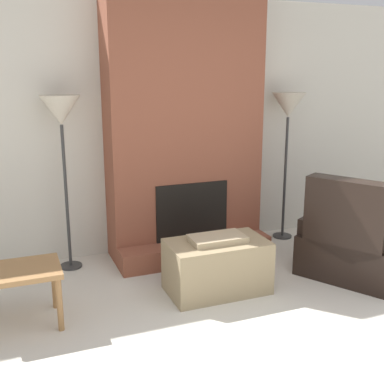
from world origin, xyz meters
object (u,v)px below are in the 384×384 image
Objects in this scene: ottoman at (217,265)px; armchair at (357,245)px; side_table at (20,278)px; floor_lamp_right at (288,110)px; floor_lamp_left at (61,117)px.

ottoman is 0.64× the size of armchair.
armchair is 3.00m from side_table.
floor_lamp_right is at bearing -24.25° from armchair.
armchair reaches higher than side_table.
ottoman reaches higher than side_table.
floor_lamp_right is at bearing -0.00° from floor_lamp_left.
ottoman is 0.52× the size of floor_lamp_right.
armchair is 3.00m from floor_lamp_left.
side_table is (-3.00, 0.12, 0.11)m from armchair.
side_table is 0.35× the size of floor_lamp_right.
ottoman is 1.40m from armchair.
floor_lamp_right is at bearing 19.04° from side_table.
floor_lamp_right is (-0.11, 1.11, 1.18)m from armchair.
side_table is at bearing -160.96° from floor_lamp_right.
armchair is (1.40, -0.11, 0.03)m from ottoman.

